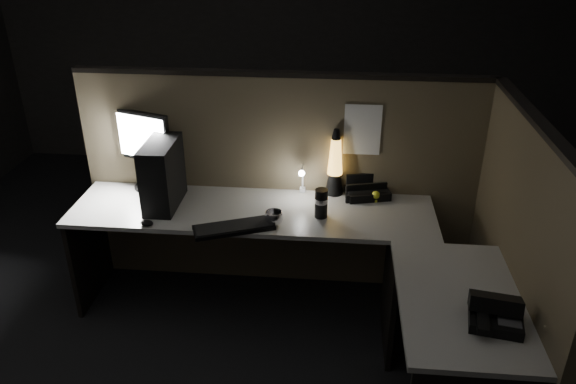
# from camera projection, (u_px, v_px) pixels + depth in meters

# --- Properties ---
(floor) EXTENTS (6.00, 6.00, 0.00)m
(floor) POSITION_uv_depth(u_px,v_px,m) (265.00, 366.00, 3.33)
(floor) COLOR black
(floor) RESTS_ON ground
(room_shell) EXTENTS (6.00, 6.00, 6.00)m
(room_shell) POSITION_uv_depth(u_px,v_px,m) (259.00, 104.00, 2.60)
(room_shell) COLOR silver
(room_shell) RESTS_ON ground
(partition_back) EXTENTS (2.66, 0.06, 1.50)m
(partition_back) POSITION_uv_depth(u_px,v_px,m) (281.00, 185.00, 3.82)
(partition_back) COLOR brown
(partition_back) RESTS_ON ground
(partition_right) EXTENTS (0.06, 1.66, 1.50)m
(partition_right) POSITION_uv_depth(u_px,v_px,m) (514.00, 263.00, 2.97)
(partition_right) COLOR brown
(partition_right) RESTS_ON ground
(desk) EXTENTS (2.60, 1.60, 0.73)m
(desk) POSITION_uv_depth(u_px,v_px,m) (300.00, 262.00, 3.28)
(desk) COLOR #AEADA5
(desk) RESTS_ON ground
(pc_tower) EXTENTS (0.18, 0.41, 0.43)m
(pc_tower) POSITION_uv_depth(u_px,v_px,m) (162.00, 174.00, 3.52)
(pc_tower) COLOR black
(pc_tower) RESTS_ON desk
(monitor) EXTENTS (0.40, 0.19, 0.53)m
(monitor) POSITION_uv_depth(u_px,v_px,m) (143.00, 143.00, 3.70)
(monitor) COLOR black
(monitor) RESTS_ON desk
(keyboard) EXTENTS (0.50, 0.32, 0.02)m
(keyboard) POSITION_uv_depth(u_px,v_px,m) (234.00, 228.00, 3.32)
(keyboard) COLOR black
(keyboard) RESTS_ON desk
(mouse) EXTENTS (0.10, 0.08, 0.03)m
(mouse) POSITION_uv_depth(u_px,v_px,m) (147.00, 223.00, 3.36)
(mouse) COLOR black
(mouse) RESTS_ON desk
(clip_lamp) EXTENTS (0.04, 0.16, 0.21)m
(clip_lamp) POSITION_uv_depth(u_px,v_px,m) (302.00, 178.00, 3.67)
(clip_lamp) COLOR silver
(clip_lamp) RESTS_ON desk
(organizer) EXTENTS (0.33, 0.30, 0.21)m
(organizer) POSITION_uv_depth(u_px,v_px,m) (366.00, 187.00, 3.72)
(organizer) COLOR black
(organizer) RESTS_ON desk
(lava_lamp) EXTENTS (0.12, 0.12, 0.45)m
(lava_lamp) POSITION_uv_depth(u_px,v_px,m) (335.00, 167.00, 3.67)
(lava_lamp) COLOR black
(lava_lamp) RESTS_ON desk
(travel_mug) EXTENTS (0.08, 0.08, 0.19)m
(travel_mug) POSITION_uv_depth(u_px,v_px,m) (321.00, 203.00, 3.42)
(travel_mug) COLOR black
(travel_mug) RESTS_ON desk
(steel_mug) EXTENTS (0.15, 0.15, 0.09)m
(steel_mug) POSITION_uv_depth(u_px,v_px,m) (274.00, 218.00, 3.36)
(steel_mug) COLOR silver
(steel_mug) RESTS_ON desk
(figurine) EXTENTS (0.05, 0.05, 0.05)m
(figurine) POSITION_uv_depth(u_px,v_px,m) (376.00, 195.00, 3.63)
(figurine) COLOR yellow
(figurine) RESTS_ON desk
(pinned_paper) EXTENTS (0.23, 0.00, 0.33)m
(pinned_paper) POSITION_uv_depth(u_px,v_px,m) (362.00, 130.00, 3.55)
(pinned_paper) COLOR white
(pinned_paper) RESTS_ON partition_back
(desk_phone) EXTENTS (0.27, 0.27, 0.14)m
(desk_phone) POSITION_uv_depth(u_px,v_px,m) (495.00, 313.00, 2.56)
(desk_phone) COLOR black
(desk_phone) RESTS_ON desk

